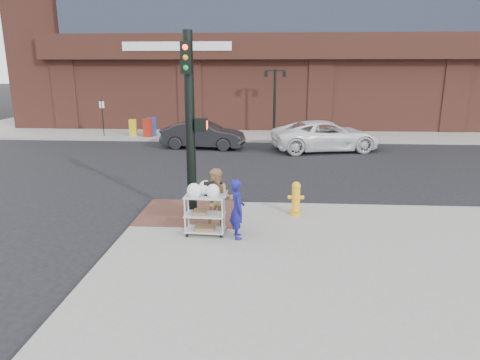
# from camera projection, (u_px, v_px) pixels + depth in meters

# --- Properties ---
(ground) EXTENTS (220.00, 220.00, 0.00)m
(ground) POSITION_uv_depth(u_px,v_px,m) (206.00, 229.00, 11.47)
(ground) COLOR black
(ground) RESTS_ON ground
(sidewalk_far) EXTENTS (65.00, 36.00, 0.15)m
(sidewalk_far) POSITION_uv_depth(u_px,v_px,m) (380.00, 112.00, 41.56)
(sidewalk_far) COLOR gray
(sidewalk_far) RESTS_ON ground
(brick_curb_ramp) EXTENTS (2.80, 2.40, 0.01)m
(brick_curb_ramp) POSITION_uv_depth(u_px,v_px,m) (190.00, 212.00, 12.34)
(brick_curb_ramp) COLOR brown
(brick_curb_ramp) RESTS_ON sidewalk_near
(lamp_post) EXTENTS (1.32, 0.22, 4.00)m
(lamp_post) POSITION_uv_depth(u_px,v_px,m) (275.00, 95.00, 26.13)
(lamp_post) COLOR black
(lamp_post) RESTS_ON sidewalk_far
(parking_sign) EXTENTS (0.05, 0.05, 2.20)m
(parking_sign) POSITION_uv_depth(u_px,v_px,m) (103.00, 118.00, 26.17)
(parking_sign) COLOR black
(parking_sign) RESTS_ON sidewalk_far
(traffic_signal_pole) EXTENTS (0.61, 0.51, 5.00)m
(traffic_signal_pole) POSITION_uv_depth(u_px,v_px,m) (191.00, 120.00, 11.53)
(traffic_signal_pole) COLOR black
(traffic_signal_pole) RESTS_ON sidewalk_near
(woman_blue) EXTENTS (0.47, 0.61, 1.49)m
(woman_blue) POSITION_uv_depth(u_px,v_px,m) (237.00, 209.00, 10.35)
(woman_blue) COLOR navy
(woman_blue) RESTS_ON sidewalk_near
(pedestrian_tan) EXTENTS (0.80, 0.63, 1.62)m
(pedestrian_tan) POSITION_uv_depth(u_px,v_px,m) (218.00, 200.00, 10.82)
(pedestrian_tan) COLOR #AA8050
(pedestrian_tan) RESTS_ON sidewalk_near
(sedan_dark) EXTENTS (4.58, 2.05, 1.46)m
(sedan_dark) POSITION_uv_depth(u_px,v_px,m) (203.00, 135.00, 22.96)
(sedan_dark) COLOR black
(sedan_dark) RESTS_ON ground
(minivan_white) EXTENTS (6.05, 3.75, 1.56)m
(minivan_white) POSITION_uv_depth(u_px,v_px,m) (326.00, 136.00, 22.28)
(minivan_white) COLOR white
(minivan_white) RESTS_ON ground
(utility_cart) EXTENTS (1.01, 0.60, 1.36)m
(utility_cart) POSITION_uv_depth(u_px,v_px,m) (205.00, 211.00, 10.58)
(utility_cart) COLOR #B2B3B7
(utility_cart) RESTS_ON sidewalk_near
(fire_hydrant) EXTENTS (0.46, 0.32, 0.97)m
(fire_hydrant) POSITION_uv_depth(u_px,v_px,m) (296.00, 198.00, 12.05)
(fire_hydrant) COLOR #FBA915
(fire_hydrant) RESTS_ON sidewalk_near
(newsbox_red) EXTENTS (0.54, 0.50, 1.10)m
(newsbox_red) POSITION_uv_depth(u_px,v_px,m) (148.00, 128.00, 25.86)
(newsbox_red) COLOR maroon
(newsbox_red) RESTS_ON sidewalk_far
(newsbox_yellow) EXTENTS (0.48, 0.45, 1.02)m
(newsbox_yellow) POSITION_uv_depth(u_px,v_px,m) (133.00, 128.00, 26.22)
(newsbox_yellow) COLOR gold
(newsbox_yellow) RESTS_ON sidewalk_far
(newsbox_blue) EXTENTS (0.60, 0.58, 1.12)m
(newsbox_blue) POSITION_uv_depth(u_px,v_px,m) (152.00, 127.00, 26.34)
(newsbox_blue) COLOR navy
(newsbox_blue) RESTS_ON sidewalk_far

